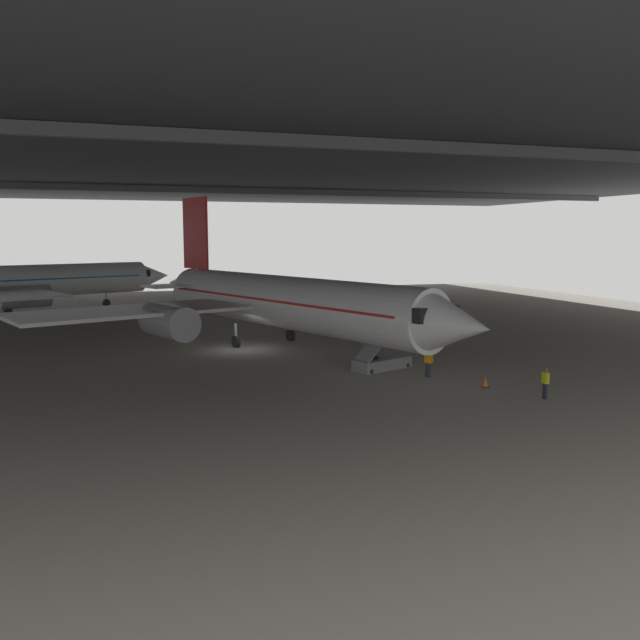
{
  "coord_description": "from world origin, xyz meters",
  "views": [
    {
      "loc": [
        -9.17,
        -46.93,
        8.38
      ],
      "look_at": [
        4.63,
        -4.62,
        2.61
      ],
      "focal_mm": 36.46,
      "sensor_mm": 36.0,
      "label": 1
    }
  ],
  "objects_px": {
    "boarding_stairs": "(383,357)",
    "crew_worker_by_stairs": "(428,361)",
    "airplane_main": "(280,302)",
    "airplane_distant": "(19,282)",
    "crew_worker_near_nose": "(545,381)",
    "traffic_cone_orange": "(485,382)"
  },
  "relations": [
    {
      "from": "traffic_cone_orange",
      "to": "airplane_main",
      "type": "bearing_deg",
      "value": 115.54
    },
    {
      "from": "airplane_main",
      "to": "crew_worker_by_stairs",
      "type": "distance_m",
      "value": 14.18
    },
    {
      "from": "airplane_main",
      "to": "crew_worker_near_nose",
      "type": "bearing_deg",
      "value": -64.61
    },
    {
      "from": "boarding_stairs",
      "to": "crew_worker_by_stairs",
      "type": "height_order",
      "value": "boarding_stairs"
    },
    {
      "from": "boarding_stairs",
      "to": "crew_worker_by_stairs",
      "type": "xyz_separation_m",
      "value": [
        1.61,
        -3.08,
        0.23
      ]
    },
    {
      "from": "boarding_stairs",
      "to": "airplane_distant",
      "type": "xyz_separation_m",
      "value": [
        -25.65,
        40.15,
        2.66
      ]
    },
    {
      "from": "boarding_stairs",
      "to": "airplane_distant",
      "type": "bearing_deg",
      "value": 122.57
    },
    {
      "from": "boarding_stairs",
      "to": "traffic_cone_orange",
      "type": "height_order",
      "value": "boarding_stairs"
    },
    {
      "from": "airplane_main",
      "to": "traffic_cone_orange",
      "type": "bearing_deg",
      "value": -64.46
    },
    {
      "from": "crew_worker_by_stairs",
      "to": "airplane_distant",
      "type": "bearing_deg",
      "value": 122.23
    },
    {
      "from": "crew_worker_near_nose",
      "to": "airplane_distant",
      "type": "bearing_deg",
      "value": 121.51
    },
    {
      "from": "boarding_stairs",
      "to": "airplane_main",
      "type": "bearing_deg",
      "value": 113.9
    },
    {
      "from": "airplane_main",
      "to": "crew_worker_by_stairs",
      "type": "height_order",
      "value": "airplane_main"
    },
    {
      "from": "crew_worker_near_nose",
      "to": "boarding_stairs",
      "type": "bearing_deg",
      "value": 116.83
    },
    {
      "from": "boarding_stairs",
      "to": "crew_worker_near_nose",
      "type": "xyz_separation_m",
      "value": [
        4.9,
        -9.68,
        0.19
      ]
    },
    {
      "from": "crew_worker_by_stairs",
      "to": "crew_worker_near_nose",
      "type": "bearing_deg",
      "value": -63.52
    },
    {
      "from": "traffic_cone_orange",
      "to": "crew_worker_near_nose",
      "type": "bearing_deg",
      "value": -65.39
    },
    {
      "from": "airplane_main",
      "to": "airplane_distant",
      "type": "height_order",
      "value": "airplane_main"
    },
    {
      "from": "airplane_main",
      "to": "crew_worker_by_stairs",
      "type": "relative_size",
      "value": 21.56
    },
    {
      "from": "boarding_stairs",
      "to": "crew_worker_by_stairs",
      "type": "relative_size",
      "value": 2.79
    },
    {
      "from": "airplane_main",
      "to": "traffic_cone_orange",
      "type": "distance_m",
      "value": 18.05
    },
    {
      "from": "airplane_main",
      "to": "crew_worker_near_nose",
      "type": "distance_m",
      "value": 21.48
    }
  ]
}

